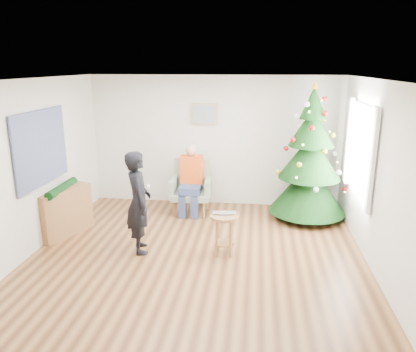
# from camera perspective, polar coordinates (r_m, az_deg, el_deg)

# --- Properties ---
(floor) EXTENTS (5.00, 5.00, 0.00)m
(floor) POSITION_cam_1_polar(r_m,az_deg,el_deg) (6.22, -1.62, -11.28)
(floor) COLOR brown
(floor) RESTS_ON ground
(ceiling) EXTENTS (5.00, 5.00, 0.00)m
(ceiling) POSITION_cam_1_polar(r_m,az_deg,el_deg) (5.56, -1.83, 13.43)
(ceiling) COLOR white
(ceiling) RESTS_ON wall_back
(wall_back) EXTENTS (5.00, 0.00, 5.00)m
(wall_back) POSITION_cam_1_polar(r_m,az_deg,el_deg) (8.17, 0.93, 4.91)
(wall_back) COLOR silver
(wall_back) RESTS_ON floor
(wall_front) EXTENTS (5.00, 0.00, 5.00)m
(wall_front) POSITION_cam_1_polar(r_m,az_deg,el_deg) (3.45, -8.10, -10.44)
(wall_front) COLOR silver
(wall_front) RESTS_ON floor
(wall_left) EXTENTS (0.00, 5.00, 5.00)m
(wall_left) POSITION_cam_1_polar(r_m,az_deg,el_deg) (6.60, -23.71, 1.03)
(wall_left) COLOR silver
(wall_left) RESTS_ON floor
(wall_right) EXTENTS (0.00, 5.00, 5.00)m
(wall_right) POSITION_cam_1_polar(r_m,az_deg,el_deg) (5.92, 22.94, -0.43)
(wall_right) COLOR silver
(wall_right) RESTS_ON floor
(window_panel) EXTENTS (0.04, 1.30, 1.40)m
(window_panel) POSITION_cam_1_polar(r_m,az_deg,el_deg) (6.81, 20.68, 3.49)
(window_panel) COLOR white
(window_panel) RESTS_ON wall_right
(curtains) EXTENTS (0.05, 1.75, 1.50)m
(curtains) POSITION_cam_1_polar(r_m,az_deg,el_deg) (6.80, 20.43, 3.50)
(curtains) COLOR white
(curtains) RESTS_ON wall_right
(christmas_tree) EXTENTS (1.40, 1.40, 2.53)m
(christmas_tree) POSITION_cam_1_polar(r_m,az_deg,el_deg) (7.58, 14.15, 2.37)
(christmas_tree) COLOR #3F2816
(christmas_tree) RESTS_ON floor
(stool) EXTENTS (0.42, 0.42, 0.63)m
(stool) POSITION_cam_1_polar(r_m,az_deg,el_deg) (6.16, 2.29, -8.21)
(stool) COLOR brown
(stool) RESTS_ON floor
(laptop) EXTENTS (0.37, 0.26, 0.03)m
(laptop) POSITION_cam_1_polar(r_m,az_deg,el_deg) (6.04, 2.32, -5.40)
(laptop) COLOR silver
(laptop) RESTS_ON stool
(armchair) EXTENTS (0.79, 0.72, 1.01)m
(armchair) POSITION_cam_1_polar(r_m,az_deg,el_deg) (7.89, -2.36, -2.44)
(armchair) COLOR gray
(armchair) RESTS_ON floor
(seated_person) EXTENTS (0.44, 0.62, 1.32)m
(seated_person) POSITION_cam_1_polar(r_m,az_deg,el_deg) (7.75, -2.44, -0.41)
(seated_person) COLOR navy
(seated_person) RESTS_ON armchair
(standing_man) EXTENTS (0.56, 0.67, 1.58)m
(standing_man) POSITION_cam_1_polar(r_m,az_deg,el_deg) (6.20, -9.73, -3.67)
(standing_man) COLOR black
(standing_man) RESTS_ON floor
(game_controller) EXTENTS (0.08, 0.13, 0.04)m
(game_controller) POSITION_cam_1_polar(r_m,az_deg,el_deg) (6.05, -8.40, -1.49)
(game_controller) COLOR white
(game_controller) RESTS_ON standing_man
(console) EXTENTS (0.65, 1.04, 0.80)m
(console) POSITION_cam_1_polar(r_m,az_deg,el_deg) (7.24, -19.56, -4.79)
(console) COLOR brown
(console) RESTS_ON floor
(garland) EXTENTS (0.14, 0.90, 0.14)m
(garland) POSITION_cam_1_polar(r_m,az_deg,el_deg) (7.12, -19.86, -1.61)
(garland) COLOR black
(garland) RESTS_ON console
(tapestry) EXTENTS (0.03, 1.50, 1.15)m
(tapestry) POSITION_cam_1_polar(r_m,az_deg,el_deg) (6.78, -22.38, 3.70)
(tapestry) COLOR black
(tapestry) RESTS_ON wall_left
(framed_picture) EXTENTS (0.52, 0.05, 0.42)m
(framed_picture) POSITION_cam_1_polar(r_m,az_deg,el_deg) (8.08, -0.50, 8.73)
(framed_picture) COLOR tan
(framed_picture) RESTS_ON wall_back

